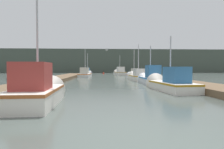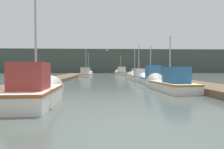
{
  "view_description": "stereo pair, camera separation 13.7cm",
  "coord_description": "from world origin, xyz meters",
  "px_view_note": "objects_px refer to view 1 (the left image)",
  "views": [
    {
      "loc": [
        -0.88,
        -3.88,
        1.4
      ],
      "look_at": [
        0.11,
        13.26,
        0.85
      ],
      "focal_mm": 32.0,
      "sensor_mm": 36.0,
      "label": 1
    },
    {
      "loc": [
        -0.74,
        -3.89,
        1.4
      ],
      "look_at": [
        0.11,
        13.26,
        0.85
      ],
      "focal_mm": 32.0,
      "sensor_mm": 36.0,
      "label": 2
    }
  ],
  "objects_px": {
    "seagull_1": "(107,50)",
    "fishing_boat_3": "(138,76)",
    "fishing_boat_6": "(88,73)",
    "fishing_boat_5": "(85,74)",
    "fishing_boat_0": "(39,91)",
    "mooring_piling_0": "(124,72)",
    "fishing_boat_2": "(150,78)",
    "channel_buoy": "(103,73)",
    "fishing_boat_7": "(119,72)",
    "fishing_boat_1": "(169,83)",
    "fishing_boat_4": "(134,75)"
  },
  "relations": [
    {
      "from": "fishing_boat_1",
      "to": "fishing_boat_7",
      "type": "xyz_separation_m",
      "value": [
        -0.42,
        28.64,
        0.04
      ]
    },
    {
      "from": "fishing_boat_6",
      "to": "mooring_piling_0",
      "type": "relative_size",
      "value": 3.98
    },
    {
      "from": "fishing_boat_1",
      "to": "mooring_piling_0",
      "type": "relative_size",
      "value": 4.37
    },
    {
      "from": "fishing_boat_7",
      "to": "fishing_boat_2",
      "type": "bearing_deg",
      "value": -94.04
    },
    {
      "from": "fishing_boat_1",
      "to": "fishing_boat_5",
      "type": "bearing_deg",
      "value": 104.28
    },
    {
      "from": "seagull_1",
      "to": "fishing_boat_3",
      "type": "bearing_deg",
      "value": -134.57
    },
    {
      "from": "fishing_boat_2",
      "to": "fishing_boat_7",
      "type": "height_order",
      "value": "fishing_boat_7"
    },
    {
      "from": "fishing_boat_0",
      "to": "fishing_boat_5",
      "type": "height_order",
      "value": "fishing_boat_5"
    },
    {
      "from": "fishing_boat_1",
      "to": "fishing_boat_3",
      "type": "bearing_deg",
      "value": 85.53
    },
    {
      "from": "fishing_boat_1",
      "to": "fishing_boat_6",
      "type": "distance_m",
      "value": 26.11
    },
    {
      "from": "fishing_boat_7",
      "to": "seagull_1",
      "type": "height_order",
      "value": "fishing_boat_7"
    },
    {
      "from": "fishing_boat_2",
      "to": "mooring_piling_0",
      "type": "distance_m",
      "value": 28.88
    },
    {
      "from": "mooring_piling_0",
      "to": "fishing_boat_2",
      "type": "bearing_deg",
      "value": -92.29
    },
    {
      "from": "fishing_boat_2",
      "to": "seagull_1",
      "type": "bearing_deg",
      "value": 120.39
    },
    {
      "from": "fishing_boat_1",
      "to": "mooring_piling_0",
      "type": "xyz_separation_m",
      "value": [
        1.2,
        33.94,
        0.13
      ]
    },
    {
      "from": "channel_buoy",
      "to": "fishing_boat_5",
      "type": "bearing_deg",
      "value": -100.95
    },
    {
      "from": "fishing_boat_5",
      "to": "fishing_boat_0",
      "type": "bearing_deg",
      "value": -87.2
    },
    {
      "from": "fishing_boat_4",
      "to": "fishing_boat_0",
      "type": "bearing_deg",
      "value": -115.53
    },
    {
      "from": "fishing_boat_0",
      "to": "fishing_boat_3",
      "type": "xyz_separation_m",
      "value": [
        6.72,
        14.62,
        -0.06
      ]
    },
    {
      "from": "fishing_boat_7",
      "to": "mooring_piling_0",
      "type": "bearing_deg",
      "value": 67.77
    },
    {
      "from": "fishing_boat_2",
      "to": "mooring_piling_0",
      "type": "xyz_separation_m",
      "value": [
        1.15,
        28.85,
        0.09
      ]
    },
    {
      "from": "fishing_boat_3",
      "to": "channel_buoy",
      "type": "height_order",
      "value": "fishing_boat_3"
    },
    {
      "from": "fishing_boat_2",
      "to": "channel_buoy",
      "type": "relative_size",
      "value": 5.39
    },
    {
      "from": "fishing_boat_0",
      "to": "fishing_boat_6",
      "type": "height_order",
      "value": "fishing_boat_6"
    },
    {
      "from": "fishing_boat_0",
      "to": "fishing_boat_5",
      "type": "bearing_deg",
      "value": 87.82
    },
    {
      "from": "fishing_boat_3",
      "to": "seagull_1",
      "type": "relative_size",
      "value": 8.7
    },
    {
      "from": "channel_buoy",
      "to": "fishing_boat_1",
      "type": "bearing_deg",
      "value": -84.23
    },
    {
      "from": "fishing_boat_7",
      "to": "seagull_1",
      "type": "xyz_separation_m",
      "value": [
        -3.17,
        -17.38,
        3.03
      ]
    },
    {
      "from": "fishing_boat_5",
      "to": "fishing_boat_7",
      "type": "height_order",
      "value": "fishing_boat_5"
    },
    {
      "from": "fishing_boat_6",
      "to": "channel_buoy",
      "type": "distance_m",
      "value": 10.93
    },
    {
      "from": "mooring_piling_0",
      "to": "channel_buoy",
      "type": "relative_size",
      "value": 1.2
    },
    {
      "from": "fishing_boat_6",
      "to": "fishing_boat_2",
      "type": "bearing_deg",
      "value": -68.1
    },
    {
      "from": "seagull_1",
      "to": "fishing_boat_6",
      "type": "bearing_deg",
      "value": -17.73
    },
    {
      "from": "channel_buoy",
      "to": "seagull_1",
      "type": "distance_m",
      "value": 24.66
    },
    {
      "from": "fishing_boat_3",
      "to": "fishing_boat_4",
      "type": "xyz_separation_m",
      "value": [
        0.17,
        3.74,
        -0.02
      ]
    },
    {
      "from": "fishing_boat_1",
      "to": "channel_buoy",
      "type": "height_order",
      "value": "fishing_boat_1"
    },
    {
      "from": "fishing_boat_3",
      "to": "seagull_1",
      "type": "xyz_separation_m",
      "value": [
        -3.55,
        0.89,
        3.07
      ]
    },
    {
      "from": "fishing_boat_4",
      "to": "seagull_1",
      "type": "xyz_separation_m",
      "value": [
        -3.72,
        -2.85,
        3.1
      ]
    },
    {
      "from": "fishing_boat_7",
      "to": "channel_buoy",
      "type": "relative_size",
      "value": 5.89
    },
    {
      "from": "fishing_boat_0",
      "to": "mooring_piling_0",
      "type": "xyz_separation_m",
      "value": [
        7.95,
        38.2,
        0.08
      ]
    },
    {
      "from": "fishing_boat_2",
      "to": "fishing_boat_6",
      "type": "relative_size",
      "value": 1.13
    },
    {
      "from": "fishing_boat_0",
      "to": "seagull_1",
      "type": "xyz_separation_m",
      "value": [
        3.16,
        15.52,
        3.01
      ]
    },
    {
      "from": "seagull_1",
      "to": "fishing_boat_5",
      "type": "bearing_deg",
      "value": -9.84
    },
    {
      "from": "fishing_boat_2",
      "to": "fishing_boat_5",
      "type": "height_order",
      "value": "fishing_boat_5"
    },
    {
      "from": "fishing_boat_3",
      "to": "fishing_boat_6",
      "type": "height_order",
      "value": "fishing_boat_6"
    },
    {
      "from": "fishing_boat_6",
      "to": "fishing_boat_7",
      "type": "xyz_separation_m",
      "value": [
        6.32,
        3.42,
        0.0
      ]
    },
    {
      "from": "fishing_boat_0",
      "to": "channel_buoy",
      "type": "relative_size",
      "value": 4.73
    },
    {
      "from": "fishing_boat_7",
      "to": "fishing_boat_4",
      "type": "bearing_deg",
      "value": -93.0
    },
    {
      "from": "fishing_boat_1",
      "to": "fishing_boat_4",
      "type": "distance_m",
      "value": 14.11
    },
    {
      "from": "fishing_boat_5",
      "to": "channel_buoy",
      "type": "bearing_deg",
      "value": 81.93
    }
  ]
}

